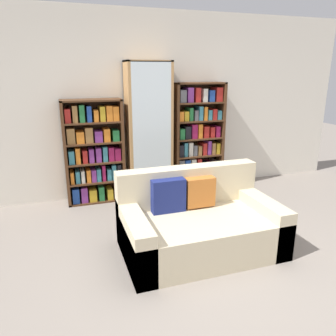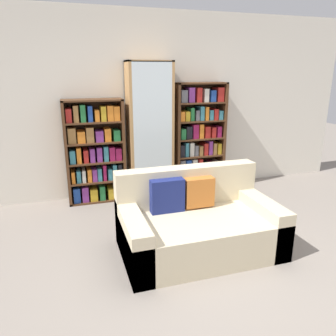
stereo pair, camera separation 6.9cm
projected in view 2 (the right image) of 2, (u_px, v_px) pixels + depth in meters
The scene contains 7 objects.
ground_plane at pixel (220, 277), 3.06m from camera, with size 16.00×16.00×0.00m, color gray.
wall_back at pixel (151, 105), 4.96m from camera, with size 6.64×0.06×2.70m.
couch at pixel (197, 225), 3.48m from camera, with size 1.62×0.97×0.83m.
bookshelf_left at pixel (95, 152), 4.70m from camera, with size 0.83×0.32×1.48m.
display_cabinet at pixel (150, 131), 4.84m from camera, with size 0.65×0.36×1.99m.
bookshelf_right at pixel (198, 139), 5.13m from camera, with size 0.80×0.32×1.69m.
wine_bottle at pixel (212, 205), 4.32m from camera, with size 0.09×0.09×0.37m.
Camera 2 is at (-1.26, -2.37, 1.86)m, focal length 35.00 mm.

